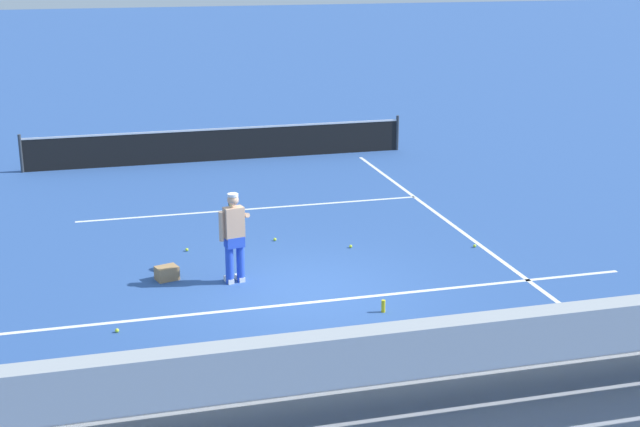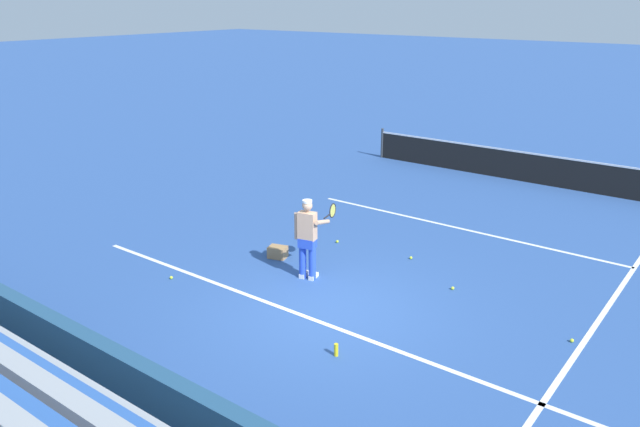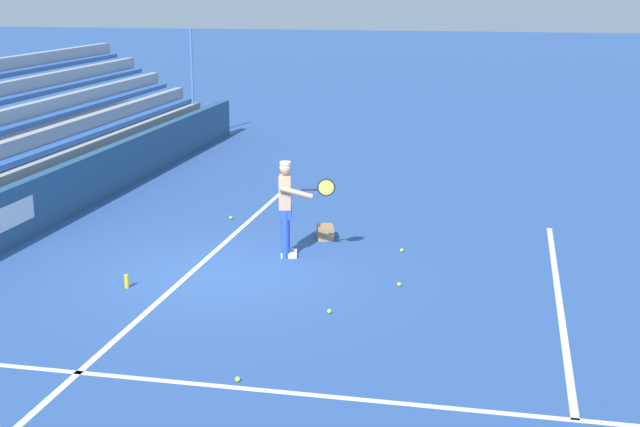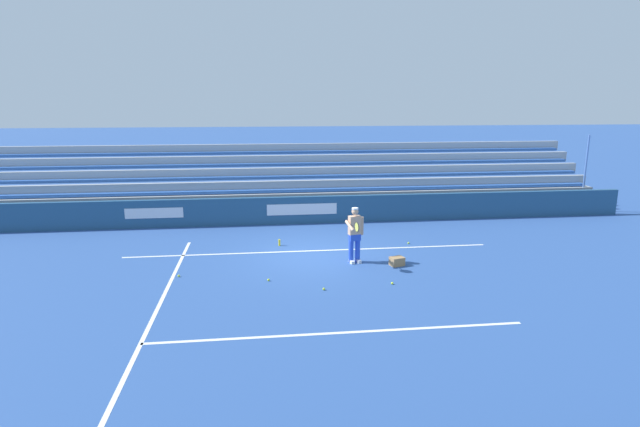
% 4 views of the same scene
% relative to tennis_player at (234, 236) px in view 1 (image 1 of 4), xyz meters
% --- Properties ---
extents(ground_plane, '(160.00, 160.00, 0.00)m').
position_rel_tennis_player_xyz_m(ground_plane, '(1.22, -0.85, -0.89)').
color(ground_plane, '#2D5193').
extents(court_baseline_white, '(12.00, 0.10, 0.01)m').
position_rel_tennis_player_xyz_m(court_baseline_white, '(1.22, -1.35, -0.89)').
color(court_baseline_white, white).
rests_on(court_baseline_white, ground).
extents(court_sideline_white, '(0.10, 12.00, 0.01)m').
position_rel_tennis_player_xyz_m(court_sideline_white, '(5.33, 3.15, -0.89)').
color(court_sideline_white, white).
rests_on(court_sideline_white, ground).
extents(court_service_line_white, '(8.22, 0.10, 0.01)m').
position_rel_tennis_player_xyz_m(court_service_line_white, '(1.22, 4.65, -0.89)').
color(court_service_line_white, white).
rests_on(court_service_line_white, ground).
extents(back_wall_sponsor_board, '(27.46, 0.25, 1.10)m').
position_rel_tennis_player_xyz_m(back_wall_sponsor_board, '(1.23, -5.18, -0.34)').
color(back_wall_sponsor_board, navy).
rests_on(back_wall_sponsor_board, ground).
extents(tennis_player, '(0.59, 1.05, 1.71)m').
position_rel_tennis_player_xyz_m(tennis_player, '(0.00, 0.00, 0.00)').
color(tennis_player, blue).
rests_on(tennis_player, ground).
extents(ball_box_cardboard, '(0.47, 0.40, 0.26)m').
position_rel_tennis_player_xyz_m(ball_box_cardboard, '(-1.22, 0.44, -0.76)').
color(ball_box_cardboard, '#A87F51').
rests_on(ball_box_cardboard, ground).
extents(tennis_ball_midcourt, '(0.07, 0.07, 0.07)m').
position_rel_tennis_player_xyz_m(tennis_ball_midcourt, '(-0.67, 1.97, -0.86)').
color(tennis_ball_midcourt, '#CCE533').
rests_on(tennis_ball_midcourt, ground).
extents(tennis_ball_far_right, '(0.07, 0.07, 0.07)m').
position_rel_tennis_player_xyz_m(tennis_ball_far_right, '(5.16, 0.67, -0.86)').
color(tennis_ball_far_right, '#CCE533').
rests_on(tennis_ball_far_right, ground).
extents(tennis_ball_near_player, '(0.07, 0.07, 0.07)m').
position_rel_tennis_player_xyz_m(tennis_ball_near_player, '(1.22, 2.16, -0.86)').
color(tennis_ball_near_player, '#CCE533').
rests_on(tennis_ball_near_player, ground).
extents(tennis_ball_stray_back, '(0.07, 0.07, 0.07)m').
position_rel_tennis_player_xyz_m(tennis_ball_stray_back, '(2.65, 1.31, -0.86)').
color(tennis_ball_stray_back, '#CCE533').
rests_on(tennis_ball_stray_back, ground).
extents(tennis_ball_far_left, '(0.07, 0.07, 0.07)m').
position_rel_tennis_player_xyz_m(tennis_ball_far_left, '(-2.25, -1.76, -0.86)').
color(tennis_ball_far_left, '#CCE533').
rests_on(tennis_ball_far_left, ground).
extents(water_bottle, '(0.07, 0.07, 0.22)m').
position_rel_tennis_player_xyz_m(water_bottle, '(2.21, -2.09, -0.78)').
color(water_bottle, yellow).
rests_on(water_bottle, ground).
extents(tennis_net, '(11.09, 0.09, 1.07)m').
position_rel_tennis_player_xyz_m(tennis_net, '(1.22, 9.83, -0.40)').
color(tennis_net, '#33383D').
rests_on(tennis_net, ground).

